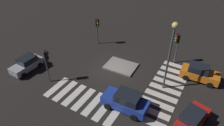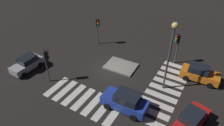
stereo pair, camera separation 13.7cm
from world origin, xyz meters
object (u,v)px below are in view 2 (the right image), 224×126
car_silver (27,64)px  street_lamp (171,46)px  car_red (192,119)px  traffic_light_west (98,26)px  car_blue (125,101)px  traffic_light_south (47,59)px  car_orange (200,73)px  traffic_island (121,66)px  traffic_light_north (177,42)px

car_silver → street_lamp: 15.69m
car_red → street_lamp: 6.34m
traffic_light_west → car_blue: bearing=-2.8°
car_blue → traffic_light_south: traffic_light_south is taller
car_blue → car_silver: car_blue is taller
car_silver → car_orange: (17.09, 8.10, 0.05)m
traffic_light_west → traffic_light_south: traffic_light_south is taller
street_lamp → car_blue: bearing=-115.2°
traffic_island → car_silver: (-8.88, -5.87, 0.69)m
car_red → car_silver: car_red is taller
car_orange → traffic_light_south: bearing=-150.2°
street_lamp → traffic_island: bearing=169.5°
car_orange → traffic_light_north: 4.16m
traffic_island → traffic_light_north: 6.92m
car_red → car_orange: size_ratio=0.99×
traffic_light_north → traffic_island: bearing=-4.0°
car_orange → street_lamp: size_ratio=0.55×
traffic_light_west → traffic_light_north: 10.25m
car_silver → car_orange: bearing=116.8°
traffic_light_west → traffic_light_north: size_ratio=0.97×
car_red → traffic_light_south: 14.28m
car_red → car_orange: 6.57m
traffic_light_north → car_silver: bearing=-6.9°
traffic_light_west → traffic_light_south: size_ratio=0.98×
car_orange → car_red: bearing=-85.8°
car_silver → traffic_light_north: size_ratio=0.98×
car_blue → car_silver: bearing=0.7°
car_red → traffic_light_north: traffic_light_north is taller
traffic_light_west → street_lamp: street_lamp is taller
car_orange → street_lamp: bearing=-132.4°
car_silver → traffic_light_north: 17.09m
traffic_island → car_red: car_red is taller
traffic_light_west → traffic_light_north: (10.21, 0.85, 0.08)m
car_blue → traffic_island: bearing=-59.5°
car_red → car_orange: bearing=20.4°
traffic_light_west → car_orange: bearing=38.1°
car_red → street_lamp: bearing=60.6°
street_lamp → car_silver: bearing=-161.2°
car_silver → traffic_island: bearing=125.0°
traffic_light_south → traffic_island: bearing=2.4°
car_blue → car_red: bearing=-170.5°
car_orange → traffic_light_west: traffic_light_west is taller
car_blue → traffic_light_north: size_ratio=1.13×
car_red → car_silver: bearing=109.3°
traffic_light_west → traffic_island: bearing=11.3°
car_blue → car_red: size_ratio=1.08×
traffic_light_south → traffic_light_north: (10.11, 9.92, 0.03)m
car_blue → traffic_light_west: size_ratio=1.16×
traffic_island → traffic_light_north: traffic_light_north is taller
traffic_island → traffic_light_north: size_ratio=0.96×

